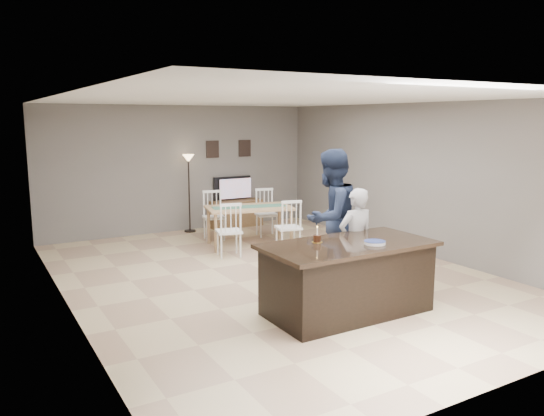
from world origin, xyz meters
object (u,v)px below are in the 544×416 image
dining_table (249,213)px  plate_stack (375,243)px  kitchen_island (347,278)px  woman (356,241)px  tv_console (236,213)px  floor_lamp (189,172)px  birthday_cake (317,238)px  television (234,188)px  man (331,219)px

dining_table → plate_stack: bearing=-82.0°
kitchen_island → woman: 0.84m
tv_console → woman: bearing=-97.2°
kitchen_island → floor_lamp: 5.64m
birthday_cake → floor_lamp: size_ratio=0.12×
television → dining_table: 1.94m
dining_table → floor_lamp: (-0.52, 1.77, 0.67)m
tv_console → birthday_cake: size_ratio=5.86×
kitchen_island → man: man is taller
tv_console → birthday_cake: 5.59m
man → birthday_cake: bearing=26.1°
kitchen_island → television: (1.20, 5.64, 0.41)m
television → birthday_cake: television is taller
tv_console → dining_table: 1.89m
tv_console → birthday_cake: (-1.51, -5.34, 0.65)m
television → man: man is taller
kitchen_island → woman: bearing=44.1°
tv_console → television: (0.00, 0.07, 0.56)m
birthday_cake → dining_table: birthday_cake is taller
dining_table → television: bearing=85.8°
television → birthday_cake: (-1.51, -5.41, 0.09)m
television → plate_stack: 5.93m
woman → man: (-0.10, 0.46, 0.26)m
kitchen_island → floor_lamp: floor_lamp is taller
plate_stack → floor_lamp: (-0.14, 5.79, 0.37)m
kitchen_island → birthday_cake: 0.63m
kitchen_island → plate_stack: 0.57m
woman → dining_table: 3.26m
man → dining_table: 2.83m
dining_table → kitchen_island: bearing=-85.8°
birthday_cake → plate_stack: (0.55, -0.44, -0.03)m
man → floor_lamp: 4.59m
tv_console → plate_stack: size_ratio=4.53×
man → dining_table: bearing=-111.9°
television → man: bearing=81.1°
dining_table → floor_lamp: floor_lamp is taller
dining_table → tv_console: bearing=85.2°
kitchen_island → man: (0.47, 1.01, 0.54)m
tv_console → television: television is taller
plate_stack → dining_table: bearing=84.6°
plate_stack → floor_lamp: size_ratio=0.16×
birthday_cake → plate_stack: birthday_cake is taller
television → birthday_cake: bearing=74.4°
kitchen_island → floor_lamp: size_ratio=1.29×
tv_console → woman: woman is taller
man → plate_stack: bearing=60.4°
birthday_cake → dining_table: size_ratio=0.10×
plate_stack → floor_lamp: floor_lamp is taller
birthday_cake → plate_stack: size_ratio=0.77×
woman → birthday_cake: size_ratio=7.25×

